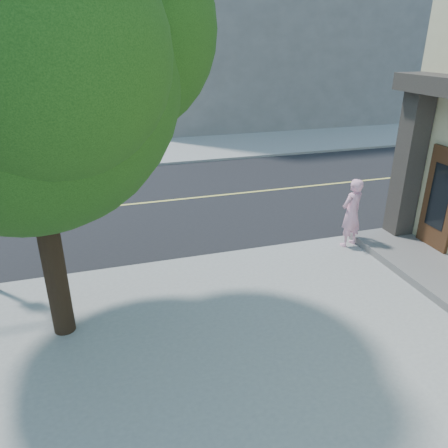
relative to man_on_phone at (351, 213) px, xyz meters
name	(u,v)px	position (x,y,z in m)	size (l,w,h in m)	color
ground	(20,285)	(-8.15, 0.54, -1.03)	(140.00, 140.00, 0.00)	black
road_ew	(38,214)	(-8.15, 5.04, -1.03)	(140.00, 9.00, 0.01)	black
sidewalk_ne	(251,112)	(5.35, 22.04, -0.97)	(29.00, 25.00, 0.12)	gray
filler_ne	(258,8)	(5.85, 22.54, 6.09)	(18.00, 16.00, 14.00)	slate
man_on_phone	(351,213)	(0.00, 0.00, 0.00)	(0.67, 0.44, 1.83)	#F7A8C5
street_tree	(23,34)	(-6.94, -1.63, 4.19)	(5.96, 5.42, 7.91)	black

